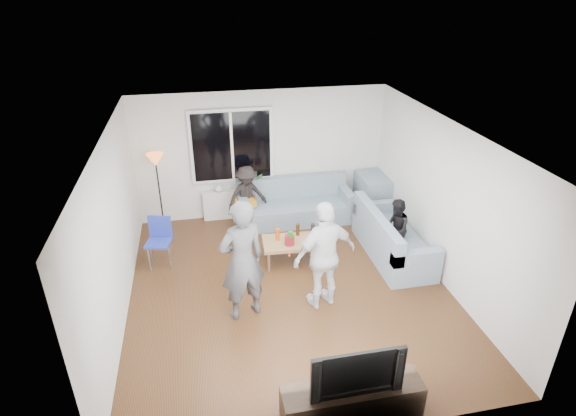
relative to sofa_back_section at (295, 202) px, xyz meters
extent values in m
cube|color=#56351C|center=(-0.58, -2.27, -0.45)|extent=(5.00, 5.50, 0.04)
cube|color=white|center=(-0.58, -2.27, 2.20)|extent=(5.00, 5.50, 0.04)
cube|color=silver|center=(-0.58, 0.50, 0.88)|extent=(5.00, 0.04, 2.60)
cube|color=silver|center=(-0.58, -5.04, 0.88)|extent=(5.00, 0.04, 2.60)
cube|color=silver|center=(-3.10, -2.27, 0.88)|extent=(0.04, 5.50, 2.60)
cube|color=silver|center=(1.94, -2.27, 0.88)|extent=(0.04, 5.50, 2.60)
cube|color=white|center=(-1.18, 0.42, 1.12)|extent=(1.62, 0.06, 1.47)
cube|color=black|center=(-1.18, 0.38, 1.12)|extent=(1.50, 0.02, 1.35)
cube|color=white|center=(-1.18, 0.37, 1.12)|extent=(0.05, 0.03, 1.35)
cube|color=silver|center=(-1.18, 0.38, -0.11)|extent=(1.30, 0.12, 0.62)
imported|color=#336327|center=(-0.69, 0.35, 0.36)|extent=(0.20, 0.17, 0.33)
imported|color=silver|center=(-1.50, 0.35, 0.29)|extent=(0.22, 0.22, 0.18)
cube|color=gray|center=(1.79, 0.00, 0.00)|extent=(0.85, 0.85, 0.85)
cube|color=#C6891D|center=(-1.03, -0.02, 0.09)|extent=(0.45, 0.41, 0.14)
cube|color=maroon|center=(-1.00, 0.06, 0.09)|extent=(0.42, 0.38, 0.13)
cube|color=#A1754D|center=(-0.33, -1.47, -0.22)|extent=(1.14, 0.67, 0.40)
cylinder|color=maroon|center=(-0.44, -1.57, 0.06)|extent=(0.17, 0.17, 0.17)
imported|color=#45454A|center=(-1.36, -2.74, 0.51)|extent=(0.78, 0.64, 1.86)
imported|color=silver|center=(-0.15, -2.73, 0.43)|extent=(1.08, 0.67, 1.72)
imported|color=black|center=(1.44, -1.68, 0.13)|extent=(0.55, 0.63, 1.10)
imported|color=black|center=(-0.97, 0.03, 0.20)|extent=(0.90, 0.66, 1.25)
cube|color=#34271A|center=(-0.37, -4.77, -0.20)|extent=(1.60, 0.40, 0.44)
imported|color=black|center=(-0.37, -4.77, 0.31)|extent=(1.04, 0.14, 0.60)
cylinder|color=#C3530B|center=(-0.61, -1.38, 0.09)|extent=(0.07, 0.07, 0.22)
cylinder|color=#177F17|center=(-0.43, -1.62, 0.11)|extent=(0.08, 0.08, 0.27)
cylinder|color=black|center=(0.03, -1.33, 0.08)|extent=(0.07, 0.07, 0.22)
cylinder|color=#34200B|center=(-0.23, -1.28, 0.08)|extent=(0.07, 0.07, 0.22)
camera|label=1|loc=(-1.81, -8.24, 4.09)|focal=28.90mm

